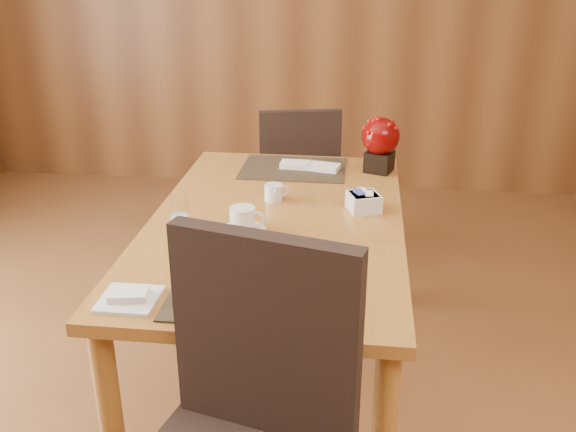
# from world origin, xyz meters

# --- Properties ---
(dining_table) EXTENTS (0.90, 1.50, 0.75)m
(dining_table) POSITION_xyz_m (0.00, 0.60, 0.65)
(dining_table) COLOR #A26B2D
(dining_table) RESTS_ON ground
(placemat_near) EXTENTS (0.45, 0.33, 0.01)m
(placemat_near) POSITION_xyz_m (0.00, 0.05, 0.75)
(placemat_near) COLOR black
(placemat_near) RESTS_ON dining_table
(placemat_far) EXTENTS (0.45, 0.33, 0.01)m
(placemat_far) POSITION_xyz_m (0.00, 1.15, 0.75)
(placemat_far) COLOR black
(placemat_far) RESTS_ON dining_table
(soup_setting) EXTENTS (0.29, 0.29, 0.11)m
(soup_setting) POSITION_xyz_m (-0.03, 0.04, 0.80)
(soup_setting) COLOR silver
(soup_setting) RESTS_ON dining_table
(coffee_cup) EXTENTS (0.16, 0.16, 0.09)m
(coffee_cup) POSITION_xyz_m (-0.10, 0.47, 0.79)
(coffee_cup) COLOR silver
(coffee_cup) RESTS_ON dining_table
(water_glass) EXTENTS (0.09, 0.09, 0.15)m
(water_glass) POSITION_xyz_m (-0.30, 0.40, 0.82)
(water_glass) COLOR white
(water_glass) RESTS_ON dining_table
(creamer_jug) EXTENTS (0.12, 0.12, 0.06)m
(creamer_jug) POSITION_xyz_m (-0.04, 0.78, 0.78)
(creamer_jug) COLOR silver
(creamer_jug) RESTS_ON dining_table
(sugar_caddy) EXTENTS (0.14, 0.14, 0.07)m
(sugar_caddy) POSITION_xyz_m (0.31, 0.72, 0.78)
(sugar_caddy) COLOR silver
(sugar_caddy) RESTS_ON dining_table
(berry_decor) EXTENTS (0.16, 0.16, 0.24)m
(berry_decor) POSITION_xyz_m (0.37, 1.17, 0.88)
(berry_decor) COLOR black
(berry_decor) RESTS_ON dining_table
(napkins_far) EXTENTS (0.27, 0.13, 0.02)m
(napkins_far) POSITION_xyz_m (0.08, 1.15, 0.77)
(napkins_far) COLOR white
(napkins_far) RESTS_ON dining_table
(bread_plate) EXTENTS (0.16, 0.16, 0.01)m
(bread_plate) POSITION_xyz_m (-0.33, -0.02, 0.76)
(bread_plate) COLOR silver
(bread_plate) RESTS_ON dining_table
(far_chair) EXTENTS (0.50, 0.50, 0.91)m
(far_chair) POSITION_xyz_m (-0.04, 1.66, 0.51)
(far_chair) COLOR black
(far_chair) RESTS_ON ground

